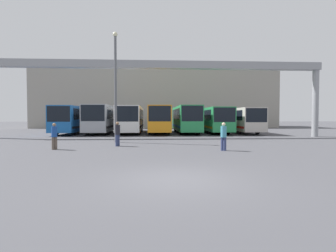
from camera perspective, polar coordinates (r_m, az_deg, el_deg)
name	(u,v)px	position (r m, az deg, el deg)	size (l,w,h in m)	color
ground_plane	(175,180)	(8.31, 1.57, -11.60)	(200.00, 200.00, 0.00)	#47474C
building_backdrop	(156,99)	(50.88, -2.55, 5.90)	(43.03, 12.00, 10.82)	gray
overhead_gantry	(160,73)	(25.16, -1.74, 11.46)	(31.05, 0.80, 7.20)	gray
bus_slot_0	(74,118)	(32.86, -19.74, 1.62)	(2.47, 10.36, 3.12)	#1959A5
bus_slot_1	(103,118)	(32.11, -14.02, 1.80)	(2.57, 10.43, 3.25)	#999EA5
bus_slot_2	(131,118)	(32.22, -8.01, 1.74)	(2.59, 11.55, 3.14)	silver
bus_slot_3	(159,118)	(31.48, -2.06, 1.77)	(2.48, 10.27, 3.17)	orange
bus_slot_4	(186,118)	(32.01, 3.89, 1.80)	(2.43, 10.85, 3.19)	#268C4C
bus_slot_5	(212,119)	(32.82, 9.61, 1.60)	(2.48, 11.31, 3.01)	#268C4C
bus_slot_6	(240,119)	(33.36, 15.33, 1.52)	(2.46, 10.54, 2.95)	beige
pedestrian_near_center	(118,133)	(17.71, -10.93, -1.56)	(0.34, 0.34, 1.63)	navy
pedestrian_near_right	(224,136)	(15.45, 12.00, -2.08)	(0.34, 0.34, 1.63)	navy
pedestrian_mid_right	(54,136)	(17.02, -23.50, -1.92)	(0.33, 0.33, 1.58)	brown
lamp_post	(115,83)	(20.50, -11.36, 9.22)	(0.36, 0.36, 8.35)	#595B60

